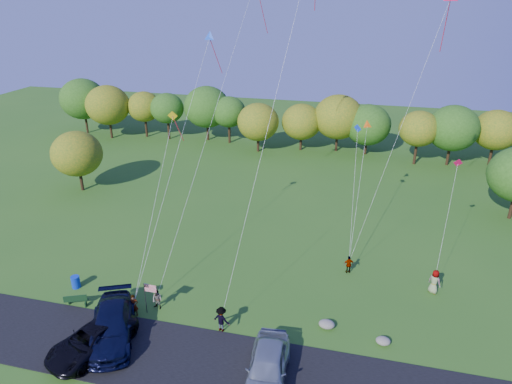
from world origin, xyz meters
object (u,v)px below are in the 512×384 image
at_px(flyer_d, 349,265).
at_px(trash_barrel, 76,282).
at_px(flyer_b, 157,299).
at_px(minivan_dark, 92,340).
at_px(flyer_c, 221,319).
at_px(minivan_silver, 267,367).
at_px(flyer_a, 134,306).
at_px(minivan_navy, 112,326).
at_px(park_bench, 76,300).
at_px(flyer_e, 434,282).

xyz_separation_m(flyer_d, trash_barrel, (-20.37, -7.09, -0.28)).
bearing_deg(flyer_b, trash_barrel, -171.49).
distance_m(minivan_dark, flyer_c, 8.30).
distance_m(minivan_silver, flyer_c, 5.28).
bearing_deg(flyer_b, flyer_c, 3.22).
bearing_deg(flyer_a, minivan_dark, -119.33).
bearing_deg(flyer_b, minivan_dark, -98.66).
xyz_separation_m(flyer_b, trash_barrel, (-7.25, 0.85, -0.30)).
distance_m(flyer_c, trash_barrel, 12.61).
xyz_separation_m(minivan_navy, park_bench, (-4.36, 2.44, -0.54)).
bearing_deg(flyer_a, trash_barrel, 146.32).
distance_m(minivan_silver, flyer_a, 10.96).
distance_m(flyer_d, flyer_e, 6.52).
height_order(minivan_navy, flyer_b, minivan_navy).
bearing_deg(park_bench, minivan_dark, -68.85).
distance_m(minivan_silver, flyer_b, 10.24).
xyz_separation_m(minivan_navy, flyer_d, (14.67, 11.49, -0.25)).
xyz_separation_m(minivan_silver, flyer_b, (-9.13, 4.62, -0.27)).
height_order(minivan_navy, flyer_d, minivan_navy).
bearing_deg(minivan_silver, minivan_navy, 170.02).
bearing_deg(minivan_silver, flyer_d, 68.19).
height_order(minivan_dark, minivan_navy, minivan_navy).
bearing_deg(flyer_a, flyer_e, 5.19).
bearing_deg(minivan_dark, flyer_e, 48.42).
bearing_deg(minivan_silver, flyer_e, 43.41).
xyz_separation_m(flyer_c, trash_barrel, (-12.45, 1.96, -0.44)).
height_order(minivan_dark, park_bench, minivan_dark).
height_order(minivan_silver, park_bench, minivan_silver).
height_order(flyer_d, park_bench, flyer_d).
relative_size(minivan_navy, minivan_silver, 1.14).
distance_m(flyer_a, flyer_e, 22.23).
bearing_deg(flyer_d, flyer_a, 13.17).
relative_size(minivan_navy, trash_barrel, 6.80).
distance_m(minivan_dark, trash_barrel, 7.69).
height_order(flyer_a, trash_barrel, flyer_a).
bearing_deg(flyer_a, park_bench, 164.33).
bearing_deg(minivan_navy, trash_barrel, 118.38).
distance_m(minivan_navy, flyer_d, 18.63).
relative_size(minivan_navy, park_bench, 4.15).
relative_size(minivan_dark, park_bench, 3.72).
bearing_deg(park_bench, flyer_a, -23.37).
distance_m(minivan_dark, minivan_navy, 1.50).
height_order(flyer_b, park_bench, flyer_b).
bearing_deg(flyer_e, minivan_silver, 83.37).
xyz_separation_m(minivan_dark, minivan_silver, (11.31, 0.29, 0.17)).
xyz_separation_m(minivan_navy, minivan_silver, (10.69, -1.07, 0.03)).
xyz_separation_m(minivan_dark, flyer_a, (0.93, 3.80, -0.03)).
bearing_deg(minivan_navy, flyer_c, -4.09).
bearing_deg(minivan_navy, flyer_e, 2.16).
bearing_deg(flyer_d, trash_barrel, 0.14).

